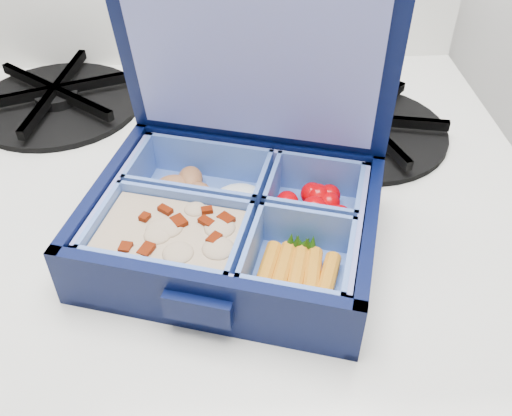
{
  "coord_description": "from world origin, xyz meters",
  "views": [
    {
      "loc": [
        0.5,
        1.23,
        1.24
      ],
      "look_at": [
        0.52,
        1.59,
        0.93
      ],
      "focal_mm": 40.0,
      "sensor_mm": 36.0,
      "label": 1
    }
  ],
  "objects_px": {
    "burner_grate": "(362,123)",
    "stove": "(240,406)",
    "fork": "(300,137)",
    "bento_box": "(233,224)"
  },
  "relations": [
    {
      "from": "burner_grate",
      "to": "stove",
      "type": "bearing_deg",
      "value": -157.06
    },
    {
      "from": "stove",
      "to": "burner_grate",
      "type": "distance_m",
      "value": 0.48
    },
    {
      "from": "fork",
      "to": "burner_grate",
      "type": "bearing_deg",
      "value": 39.48
    },
    {
      "from": "stove",
      "to": "burner_grate",
      "type": "height_order",
      "value": "burner_grate"
    },
    {
      "from": "stove",
      "to": "bento_box",
      "type": "xyz_separation_m",
      "value": [
        -0.0,
        -0.11,
        0.47
      ]
    },
    {
      "from": "bento_box",
      "to": "burner_grate",
      "type": "relative_size",
      "value": 1.24
    },
    {
      "from": "burner_grate",
      "to": "fork",
      "type": "bearing_deg",
      "value": -173.3
    },
    {
      "from": "burner_grate",
      "to": "fork",
      "type": "relative_size",
      "value": 1.0
    },
    {
      "from": "bento_box",
      "to": "fork",
      "type": "xyz_separation_m",
      "value": [
        0.08,
        0.16,
        -0.02
      ]
    },
    {
      "from": "stove",
      "to": "fork",
      "type": "relative_size",
      "value": 4.77
    }
  ]
}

